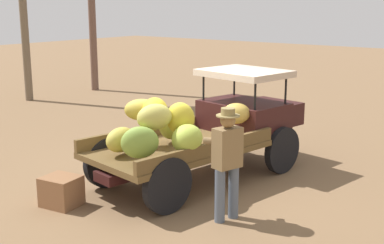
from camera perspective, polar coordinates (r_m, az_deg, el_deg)
ground_plane at (r=9.47m, az=-0.91°, el=-6.19°), size 60.00×60.00×0.00m
truck at (r=9.31m, az=2.05°, el=-0.57°), size 4.61×2.31×1.88m
farmer at (r=7.44m, az=3.87°, el=-3.90°), size 0.54×0.50×1.67m
wooden_crate at (r=8.42m, az=-14.18°, el=-7.39°), size 0.57×0.62×0.47m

